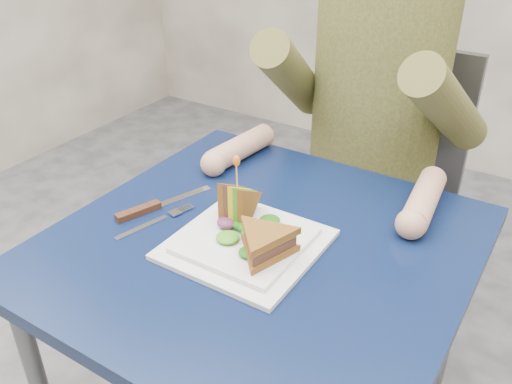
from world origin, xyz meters
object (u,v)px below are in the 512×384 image
Objects in this scene: plate at (246,243)px; knife at (147,208)px; sandwich_upright at (237,204)px; table at (260,274)px; chair at (378,184)px; diner at (378,70)px; sandwich_flat at (264,243)px; fork at (154,222)px.

plate is 1.21× the size of knife.
plate is 2.08× the size of sandwich_upright.
table is 3.49× the size of knife.
diner is (-0.00, -0.11, 0.37)m from chair.
chair is 1.25× the size of diner.
chair is 5.04× the size of sandwich_flat.
knife is (-0.24, -0.00, -0.00)m from plate.
sandwich_flat is at bearing -85.88° from diner.
table is 4.07× the size of sandwich_flat.
chair is 0.69m from sandwich_upright.
knife reaches higher than table.
table is at bearing 7.91° from knife.
diner is at bearing 66.44° from knife.
sandwich_upright reaches higher than table.
table is 0.60m from diner.
diner is (-0.00, 0.54, 0.26)m from table.
chair is 0.77m from fork.
sandwich_upright reaches higher than knife.
knife is at bearing -178.81° from plate.
chair is 4.32× the size of knife.
sandwich_upright is at bearing -96.60° from diner.
plate is 1.47× the size of fork.
diner is at bearing 70.91° from fork.
sandwich_flat is 0.86× the size of knife.
fork reaches higher than table.
plate is 0.08m from sandwich_upright.
knife is (-0.25, -0.69, 0.20)m from chair.
sandwich_flat is 0.26m from fork.
knife is (-0.25, -0.04, 0.09)m from table.
plate is at bearing -91.19° from diner.
chair is (0.00, 0.66, -0.11)m from table.
fork is 0.05m from knife.
sandwich_flat is (0.04, -0.60, -0.14)m from diner.
sandwich_flat is at bearing -3.88° from knife.
fork is at bearing -163.29° from table.
sandwich_flat is (0.04, -0.06, 0.12)m from table.
sandwich_upright is (-0.05, 0.04, 0.05)m from plate.
diner is at bearing 88.81° from plate.
fork is at bearing -170.55° from plate.
diner reaches higher than table.
plate is at bearing 155.56° from sandwich_flat.
diner is 0.55m from sandwich_upright.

